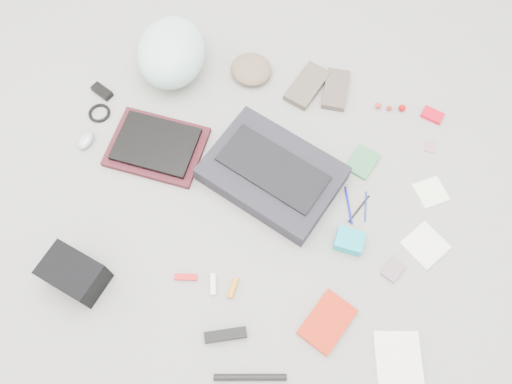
% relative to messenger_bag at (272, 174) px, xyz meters
% --- Properties ---
extents(ground_plane, '(4.00, 4.00, 0.00)m').
position_rel_messenger_bag_xyz_m(ground_plane, '(-0.04, -0.10, -0.04)').
color(ground_plane, gray).
extents(messenger_bag, '(0.59, 0.51, 0.08)m').
position_rel_messenger_bag_xyz_m(messenger_bag, '(0.00, 0.00, 0.00)').
color(messenger_bag, black).
rests_on(messenger_bag, ground_plane).
extents(bag_flap, '(0.46, 0.32, 0.01)m').
position_rel_messenger_bag_xyz_m(bag_flap, '(0.00, 0.00, 0.05)').
color(bag_flap, black).
rests_on(bag_flap, messenger_bag).
extents(laptop_sleeve, '(0.38, 0.29, 0.03)m').
position_rel_messenger_bag_xyz_m(laptop_sleeve, '(-0.49, 0.02, -0.03)').
color(laptop_sleeve, '#42151B').
rests_on(laptop_sleeve, ground_plane).
extents(laptop, '(0.32, 0.24, 0.02)m').
position_rel_messenger_bag_xyz_m(laptop, '(-0.49, 0.02, -0.01)').
color(laptop, black).
rests_on(laptop, laptop_sleeve).
extents(bike_helmet, '(0.33, 0.39, 0.22)m').
position_rel_messenger_bag_xyz_m(bike_helmet, '(-0.54, 0.42, 0.07)').
color(bike_helmet, '#A7D5CB').
rests_on(bike_helmet, ground_plane).
extents(beanie, '(0.23, 0.23, 0.06)m').
position_rel_messenger_bag_xyz_m(beanie, '(-0.21, 0.47, -0.01)').
color(beanie, brown).
rests_on(beanie, ground_plane).
extents(mitten_left, '(0.17, 0.24, 0.03)m').
position_rel_messenger_bag_xyz_m(mitten_left, '(0.04, 0.46, -0.03)').
color(mitten_left, brown).
rests_on(mitten_left, ground_plane).
extents(mitten_right, '(0.11, 0.20, 0.03)m').
position_rel_messenger_bag_xyz_m(mitten_right, '(0.17, 0.47, -0.03)').
color(mitten_right, brown).
rests_on(mitten_right, ground_plane).
extents(power_brick, '(0.10, 0.08, 0.03)m').
position_rel_messenger_bag_xyz_m(power_brick, '(-0.81, 0.22, -0.03)').
color(power_brick, black).
rests_on(power_brick, ground_plane).
extents(cable_coil, '(0.10, 0.10, 0.01)m').
position_rel_messenger_bag_xyz_m(cable_coil, '(-0.78, 0.11, -0.03)').
color(cable_coil, black).
rests_on(cable_coil, ground_plane).
extents(mouse, '(0.07, 0.10, 0.03)m').
position_rel_messenger_bag_xyz_m(mouse, '(-0.78, -0.03, -0.02)').
color(mouse, '#9A9BA7').
rests_on(mouse, ground_plane).
extents(camera_bag, '(0.23, 0.19, 0.13)m').
position_rel_messenger_bag_xyz_m(camera_bag, '(-0.59, -0.57, 0.02)').
color(camera_bag, black).
rests_on(camera_bag, ground_plane).
extents(multitool, '(0.08, 0.04, 0.01)m').
position_rel_messenger_bag_xyz_m(multitool, '(-0.21, -0.47, -0.04)').
color(multitool, red).
rests_on(multitool, ground_plane).
extents(toiletry_tube_white, '(0.04, 0.08, 0.02)m').
position_rel_messenger_bag_xyz_m(toiletry_tube_white, '(-0.11, -0.47, -0.03)').
color(toiletry_tube_white, white).
rests_on(toiletry_tube_white, ground_plane).
extents(toiletry_tube_orange, '(0.02, 0.08, 0.02)m').
position_rel_messenger_bag_xyz_m(toiletry_tube_orange, '(-0.03, -0.47, -0.03)').
color(toiletry_tube_orange, orange).
rests_on(toiletry_tube_orange, ground_plane).
extents(u_lock, '(0.15, 0.09, 0.03)m').
position_rel_messenger_bag_xyz_m(u_lock, '(-0.01, -0.63, -0.03)').
color(u_lock, black).
rests_on(u_lock, ground_plane).
extents(bike_pump, '(0.24, 0.08, 0.02)m').
position_rel_messenger_bag_xyz_m(bike_pump, '(0.10, -0.75, -0.03)').
color(bike_pump, black).
rests_on(bike_pump, ground_plane).
extents(book_red, '(0.20, 0.23, 0.02)m').
position_rel_messenger_bag_xyz_m(book_red, '(0.32, -0.50, -0.03)').
color(book_red, red).
rests_on(book_red, ground_plane).
extents(book_white, '(0.21, 0.26, 0.02)m').
position_rel_messenger_bag_xyz_m(book_white, '(0.58, -0.59, -0.03)').
color(book_white, silver).
rests_on(book_white, ground_plane).
extents(notepad, '(0.14, 0.16, 0.02)m').
position_rel_messenger_bag_xyz_m(notepad, '(0.34, 0.16, -0.03)').
color(notepad, '#317443').
rests_on(notepad, ground_plane).
extents(pen_blue, '(0.06, 0.15, 0.01)m').
position_rel_messenger_bag_xyz_m(pen_blue, '(0.32, -0.04, -0.04)').
color(pen_blue, '#0F0F98').
rests_on(pen_blue, ground_plane).
extents(pen_black, '(0.07, 0.13, 0.01)m').
position_rel_messenger_bag_xyz_m(pen_black, '(0.36, -0.05, -0.04)').
color(pen_black, black).
rests_on(pen_black, ground_plane).
extents(pen_navy, '(0.02, 0.13, 0.01)m').
position_rel_messenger_bag_xyz_m(pen_navy, '(0.38, -0.03, -0.04)').
color(pen_navy, navy).
rests_on(pen_navy, ground_plane).
extents(accordion_wallet, '(0.11, 0.09, 0.05)m').
position_rel_messenger_bag_xyz_m(accordion_wallet, '(0.34, -0.19, -0.02)').
color(accordion_wallet, '#0BA5BC').
rests_on(accordion_wallet, ground_plane).
extents(card_deck, '(0.08, 0.10, 0.02)m').
position_rel_messenger_bag_xyz_m(card_deck, '(0.52, -0.26, -0.03)').
color(card_deck, gray).
rests_on(card_deck, ground_plane).
extents(napkin_top, '(0.15, 0.15, 0.01)m').
position_rel_messenger_bag_xyz_m(napkin_top, '(0.62, 0.09, -0.04)').
color(napkin_top, white).
rests_on(napkin_top, ground_plane).
extents(napkin_bottom, '(0.19, 0.19, 0.01)m').
position_rel_messenger_bag_xyz_m(napkin_bottom, '(0.63, -0.13, -0.04)').
color(napkin_bottom, white).
rests_on(napkin_bottom, ground_plane).
extents(lollipop_a, '(0.03, 0.03, 0.03)m').
position_rel_messenger_bag_xyz_m(lollipop_a, '(0.36, 0.44, -0.03)').
color(lollipop_a, '#B72E21').
rests_on(lollipop_a, ground_plane).
extents(lollipop_b, '(0.02, 0.02, 0.02)m').
position_rel_messenger_bag_xyz_m(lollipop_b, '(0.41, 0.44, -0.03)').
color(lollipop_b, '#A61B1B').
rests_on(lollipop_b, ground_plane).
extents(lollipop_c, '(0.04, 0.04, 0.03)m').
position_rel_messenger_bag_xyz_m(lollipop_c, '(0.46, 0.45, -0.03)').
color(lollipop_c, '#AA0306').
rests_on(lollipop_c, ground_plane).
extents(altoids_tin, '(0.10, 0.08, 0.02)m').
position_rel_messenger_bag_xyz_m(altoids_tin, '(0.59, 0.45, -0.03)').
color(altoids_tin, red).
rests_on(altoids_tin, ground_plane).
extents(stamp_sheet, '(0.04, 0.05, 0.00)m').
position_rel_messenger_bag_xyz_m(stamp_sheet, '(0.60, 0.30, -0.04)').
color(stamp_sheet, '#9F6C7F').
rests_on(stamp_sheet, ground_plane).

